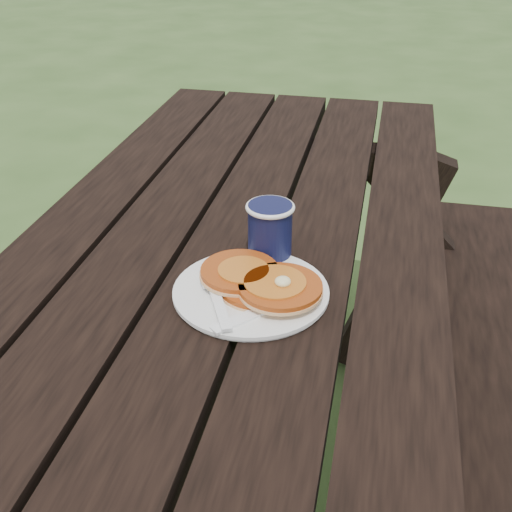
% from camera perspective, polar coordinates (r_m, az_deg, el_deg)
% --- Properties ---
extents(picnic_table, '(1.36, 1.80, 0.75)m').
position_cam_1_polar(picnic_table, '(1.36, -2.23, -13.15)').
color(picnic_table, black).
rests_on(picnic_table, ground).
extents(plate, '(0.27, 0.27, 0.01)m').
position_cam_1_polar(plate, '(0.99, -0.45, -3.25)').
color(plate, white).
rests_on(plate, picnic_table).
extents(pancake_stack, '(0.19, 0.15, 0.04)m').
position_cam_1_polar(pancake_stack, '(0.98, 0.42, -2.32)').
color(pancake_stack, '#AF4713').
rests_on(pancake_stack, plate).
extents(knife, '(0.14, 0.15, 0.00)m').
position_cam_1_polar(knife, '(0.94, 0.77, -4.75)').
color(knife, white).
rests_on(knife, plate).
extents(fork, '(0.10, 0.16, 0.01)m').
position_cam_1_polar(fork, '(0.94, -3.22, -4.62)').
color(fork, white).
rests_on(fork, plate).
extents(coffee_cup, '(0.08, 0.08, 0.10)m').
position_cam_1_polar(coffee_cup, '(1.06, 1.25, 2.44)').
color(coffee_cup, '#0E1134').
rests_on(coffee_cup, picnic_table).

